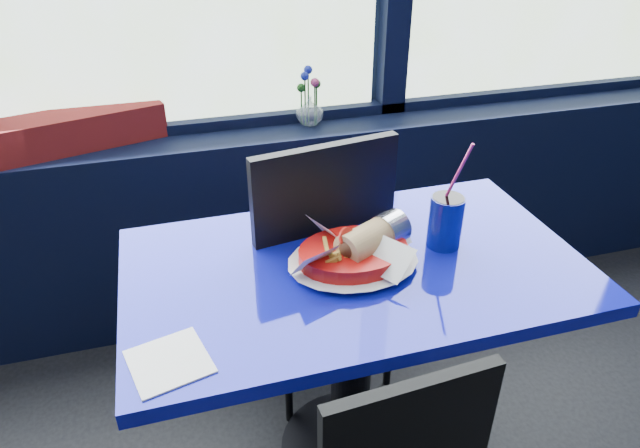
{
  "coord_description": "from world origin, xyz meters",
  "views": [
    {
      "loc": [
        -0.13,
        0.84,
        1.61
      ],
      "look_at": [
        0.2,
        1.98,
        0.9
      ],
      "focal_mm": 32.0,
      "sensor_mm": 36.0,
      "label": 1
    }
  ],
  "objects_px": {
    "near_table": "(353,317)",
    "soda_cup": "(446,220)",
    "food_basket": "(356,252)",
    "planter_box": "(73,131)",
    "flower_vase": "(310,107)",
    "chair_near_back": "(320,253)",
    "ketchup_bottle": "(353,180)"
  },
  "relations": [
    {
      "from": "chair_near_back",
      "to": "food_basket",
      "type": "distance_m",
      "value": 0.38
    },
    {
      "from": "planter_box",
      "to": "flower_vase",
      "type": "distance_m",
      "value": 0.86
    },
    {
      "from": "ketchup_bottle",
      "to": "near_table",
      "type": "bearing_deg",
      "value": -107.0
    },
    {
      "from": "flower_vase",
      "to": "planter_box",
      "type": "bearing_deg",
      "value": 179.05
    },
    {
      "from": "chair_near_back",
      "to": "soda_cup",
      "type": "bearing_deg",
      "value": 123.7
    },
    {
      "from": "chair_near_back",
      "to": "flower_vase",
      "type": "xyz_separation_m",
      "value": [
        0.13,
        0.57,
        0.29
      ]
    },
    {
      "from": "planter_box",
      "to": "soda_cup",
      "type": "relative_size",
      "value": 2.02
    },
    {
      "from": "chair_near_back",
      "to": "planter_box",
      "type": "bearing_deg",
      "value": -47.61
    },
    {
      "from": "chair_near_back",
      "to": "ketchup_bottle",
      "type": "relative_size",
      "value": 4.43
    },
    {
      "from": "soda_cup",
      "to": "flower_vase",
      "type": "bearing_deg",
      "value": 99.53
    },
    {
      "from": "planter_box",
      "to": "food_basket",
      "type": "distance_m",
      "value": 1.17
    },
    {
      "from": "near_table",
      "to": "soda_cup",
      "type": "xyz_separation_m",
      "value": [
        0.26,
        0.02,
        0.26
      ]
    },
    {
      "from": "planter_box",
      "to": "flower_vase",
      "type": "height_order",
      "value": "flower_vase"
    },
    {
      "from": "near_table",
      "to": "chair_near_back",
      "type": "distance_m",
      "value": 0.31
    },
    {
      "from": "near_table",
      "to": "chair_near_back",
      "type": "bearing_deg",
      "value": 91.32
    },
    {
      "from": "chair_near_back",
      "to": "flower_vase",
      "type": "relative_size",
      "value": 4.48
    },
    {
      "from": "food_basket",
      "to": "ketchup_bottle",
      "type": "distance_m",
      "value": 0.3
    },
    {
      "from": "chair_near_back",
      "to": "flower_vase",
      "type": "bearing_deg",
      "value": -111.38
    },
    {
      "from": "flower_vase",
      "to": "soda_cup",
      "type": "height_order",
      "value": "soda_cup"
    },
    {
      "from": "near_table",
      "to": "ketchup_bottle",
      "type": "height_order",
      "value": "ketchup_bottle"
    },
    {
      "from": "near_table",
      "to": "planter_box",
      "type": "distance_m",
      "value": 1.21
    },
    {
      "from": "flower_vase",
      "to": "food_basket",
      "type": "xyz_separation_m",
      "value": [
        -0.12,
        -0.89,
        -0.08
      ]
    },
    {
      "from": "flower_vase",
      "to": "food_basket",
      "type": "height_order",
      "value": "flower_vase"
    },
    {
      "from": "soda_cup",
      "to": "near_table",
      "type": "bearing_deg",
      "value": -175.66
    },
    {
      "from": "soda_cup",
      "to": "food_basket",
      "type": "bearing_deg",
      "value": -174.58
    },
    {
      "from": "near_table",
      "to": "food_basket",
      "type": "distance_m",
      "value": 0.22
    },
    {
      "from": "flower_vase",
      "to": "ketchup_bottle",
      "type": "distance_m",
      "value": 0.61
    },
    {
      "from": "near_table",
      "to": "food_basket",
      "type": "height_order",
      "value": "food_basket"
    },
    {
      "from": "soda_cup",
      "to": "planter_box",
      "type": "bearing_deg",
      "value": 138.89
    },
    {
      "from": "flower_vase",
      "to": "ketchup_bottle",
      "type": "xyz_separation_m",
      "value": [
        -0.03,
        -0.61,
        -0.02
      ]
    },
    {
      "from": "planter_box",
      "to": "soda_cup",
      "type": "bearing_deg",
      "value": -57.1
    },
    {
      "from": "chair_near_back",
      "to": "soda_cup",
      "type": "relative_size",
      "value": 3.25
    }
  ]
}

